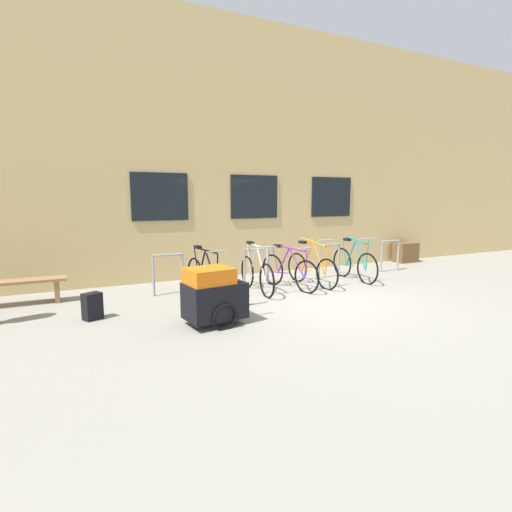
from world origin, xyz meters
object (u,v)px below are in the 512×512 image
bicycle_black (206,277)px  wooden_bench (12,287)px  bicycle_purple (289,271)px  bicycle_orange (311,268)px  backpack (92,306)px  bicycle_silver (256,273)px  planter_box (405,252)px  bike_trailer (214,295)px  bicycle_teal (354,264)px

bicycle_black → wooden_bench: (-3.42, 0.86, -0.05)m
bicycle_purple → bicycle_orange: bearing=5.6°
bicycle_black → backpack: bicycle_black is taller
bicycle_purple → backpack: bicycle_purple is taller
bicycle_silver → planter_box: bearing=14.4°
bike_trailer → bicycle_purple: bearing=35.3°
bicycle_silver → bicycle_purple: bearing=-2.4°
bicycle_orange → bike_trailer: 3.41m
bicycle_teal → planter_box: size_ratio=2.46×
bicycle_teal → bicycle_purple: bearing=-177.4°
bike_trailer → bicycle_black: bearing=75.3°
bicycle_orange → bicycle_purple: (-0.63, -0.06, -0.00)m
bicycle_black → planter_box: bicycle_black is taller
bicycle_silver → bicycle_purple: (0.77, -0.03, -0.01)m
bicycle_black → backpack: size_ratio=4.13×
bicycle_purple → wooden_bench: bicycle_purple is taller
bicycle_orange → backpack: (-4.65, -0.61, -0.17)m
bicycle_teal → backpack: 5.93m
bicycle_black → bike_trailer: size_ratio=1.23×
bicycle_black → bicycle_teal: 3.73m
bicycle_black → planter_box: size_ratio=2.59×
bicycle_orange → bicycle_black: size_ratio=0.95×
wooden_bench → bicycle_orange: bearing=-8.9°
bicycle_purple → bike_trailer: bearing=-144.7°
bicycle_silver → bicycle_teal: 2.64m
bicycle_silver → bike_trailer: 2.28m
bicycle_silver → backpack: 3.31m
bike_trailer → backpack: bearing=147.3°
bicycle_black → planter_box: (6.92, 1.41, -0.10)m
bicycle_silver → backpack: bearing=-169.9°
bicycle_silver → bicycle_orange: (1.40, 0.03, -0.00)m
bicycle_black → wooden_bench: bicycle_black is taller
bicycle_purple → wooden_bench: bearing=169.4°
backpack → planter_box: 9.32m
bicycle_black → backpack: bearing=-162.7°
bicycle_silver → bicycle_black: 1.09m
bicycle_black → bicycle_silver: bearing=-4.8°
bike_trailer → planter_box: size_ratio=2.11×
wooden_bench → planter_box: size_ratio=2.59×
wooden_bench → planter_box: bearing=3.0°
bicycle_black → backpack: (-2.16, -0.67, -0.18)m
planter_box → backpack: bearing=-167.1°
bicycle_purple → bike_trailer: 2.84m
wooden_bench → planter_box: (10.35, 0.55, -0.05)m
bicycle_purple → bike_trailer: bicycle_purple is taller
bicycle_purple → bicycle_teal: size_ratio=1.02×
bike_trailer → wooden_bench: bike_trailer is taller
bicycle_purple → bicycle_black: size_ratio=0.97×
wooden_bench → bicycle_teal: bearing=-7.2°
bicycle_silver → backpack: bicycle_silver is taller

